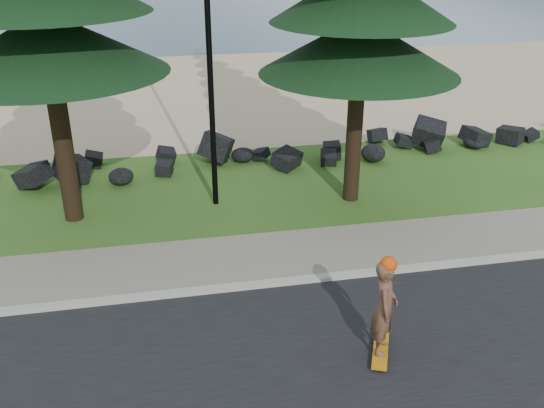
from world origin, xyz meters
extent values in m
plane|color=#345A1C|center=(0.00, 0.00, 0.00)|extent=(160.00, 160.00, 0.00)
cube|color=#AFAB9D|center=(0.00, -0.90, 0.05)|extent=(160.00, 0.20, 0.10)
cube|color=gray|center=(0.00, 0.20, 0.04)|extent=(160.00, 2.00, 0.08)
cube|color=tan|center=(0.00, 14.50, 0.01)|extent=(160.00, 15.00, 0.01)
cylinder|color=black|center=(0.00, 3.20, 4.00)|extent=(0.14, 0.14, 8.00)
cube|color=#CB7A0B|center=(2.06, -3.34, 0.10)|extent=(0.63, 1.03, 0.03)
imported|color=brown|center=(2.06, -3.34, 0.96)|extent=(0.61, 0.72, 1.68)
sphere|color=#DB400C|center=(2.06, -3.34, 1.77)|extent=(0.27, 0.27, 0.27)
camera|label=1|loc=(-1.30, -10.98, 6.65)|focal=40.00mm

